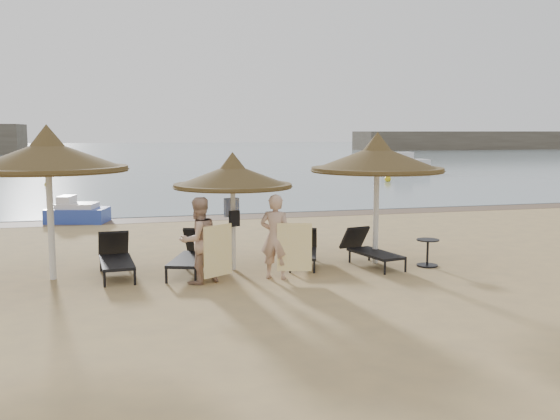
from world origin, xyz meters
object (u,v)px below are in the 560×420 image
at_px(lounger_far_left, 116,257).
at_px(pedal_boat, 77,213).
at_px(side_table, 427,254).
at_px(palapa_left, 48,156).
at_px(lounger_near_right, 304,249).
at_px(palapa_center, 233,176).
at_px(palapa_right, 377,159).
at_px(person_left, 198,234).
at_px(lounger_near_left, 193,254).
at_px(person_right, 275,230).
at_px(lounger_far_right, 369,249).

bearing_deg(lounger_far_left, pedal_boat, 94.92).
bearing_deg(side_table, palapa_left, 174.21).
bearing_deg(lounger_far_left, lounger_near_right, -3.46).
relative_size(palapa_left, palapa_center, 1.23).
height_order(palapa_right, person_left, palapa_right).
height_order(palapa_left, lounger_near_left, palapa_left).
height_order(person_right, pedal_boat, person_right).
bearing_deg(palapa_center, palapa_right, -2.72).
relative_size(palapa_center, lounger_far_left, 1.32).
relative_size(lounger_far_left, side_table, 3.21).
xyz_separation_m(lounger_far_left, pedal_boat, (-1.30, 8.46, -0.06)).
bearing_deg(pedal_boat, person_left, -57.39).
relative_size(lounger_far_left, lounger_far_right, 1.04).
xyz_separation_m(palapa_left, palapa_right, (7.33, -0.21, -0.13)).
bearing_deg(palapa_left, lounger_near_right, 1.33).
height_order(side_table, person_right, person_right).
bearing_deg(palapa_center, lounger_far_right, -5.56).
relative_size(palapa_right, side_table, 4.95).
bearing_deg(lounger_near_left, side_table, 11.60).
bearing_deg(lounger_far_left, palapa_right, -6.78).
xyz_separation_m(lounger_near_right, side_table, (2.73, -0.98, -0.06)).
xyz_separation_m(lounger_far_left, person_right, (3.31, -1.25, 0.66)).
xyz_separation_m(lounger_far_left, lounger_near_right, (4.33, 0.03, -0.04)).
relative_size(lounger_near_right, lounger_far_right, 0.96).
relative_size(palapa_center, lounger_near_right, 1.44).
bearing_deg(side_table, person_right, -175.49).
bearing_deg(palapa_left, pedal_boat, 90.00).
height_order(palapa_left, palapa_right, palapa_left).
bearing_deg(pedal_boat, palapa_left, -74.47).
bearing_deg(palapa_right, person_right, -160.93).
distance_m(lounger_far_right, side_table, 1.36).
relative_size(lounger_far_left, lounger_near_right, 1.09).
height_order(palapa_center, lounger_far_right, palapa_center).
bearing_deg(lounger_near_left, pedal_boat, 129.02).
relative_size(palapa_center, person_left, 1.30).
bearing_deg(palapa_right, palapa_left, 178.38).
bearing_deg(side_table, lounger_near_left, 171.65).
distance_m(lounger_near_right, person_left, 3.02).
distance_m(lounger_near_right, side_table, 2.90).
xyz_separation_m(palapa_left, lounger_near_left, (2.98, -0.06, -2.21)).
relative_size(palapa_right, lounger_near_right, 1.68).
bearing_deg(person_right, lounger_far_left, 7.70).
relative_size(lounger_far_left, pedal_boat, 0.91).
distance_m(lounger_far_left, person_left, 2.17).
relative_size(side_table, person_right, 0.30).
distance_m(palapa_left, side_table, 8.72).
xyz_separation_m(palapa_right, side_table, (1.04, -0.64, -2.19)).
distance_m(lounger_near_left, pedal_boat, 9.12).
relative_size(lounger_near_right, side_table, 2.96).
bearing_deg(lounger_near_right, pedal_boat, 142.68).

